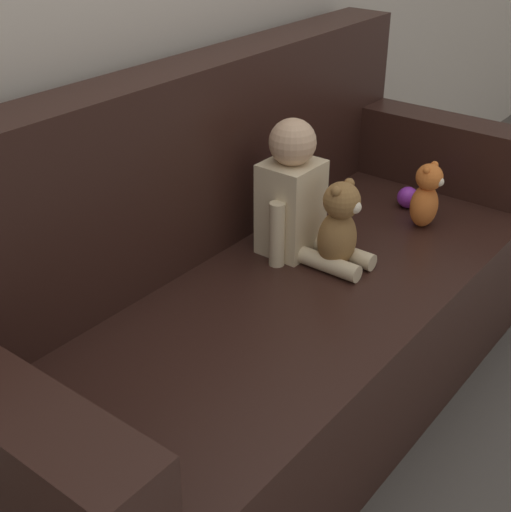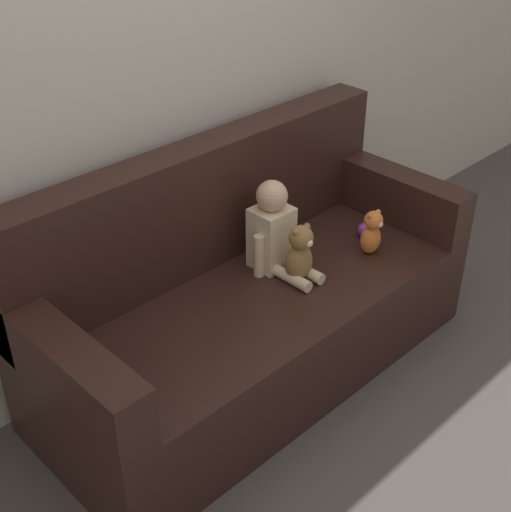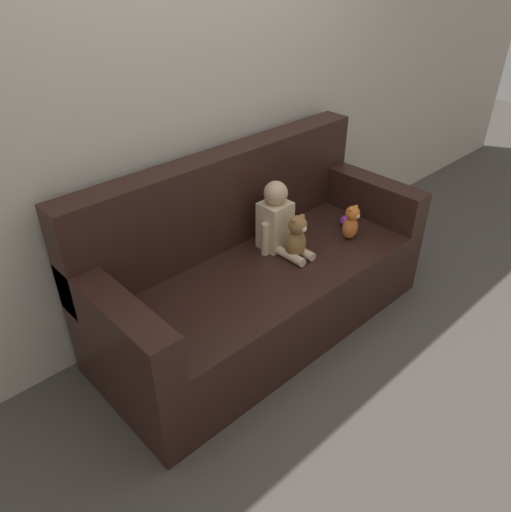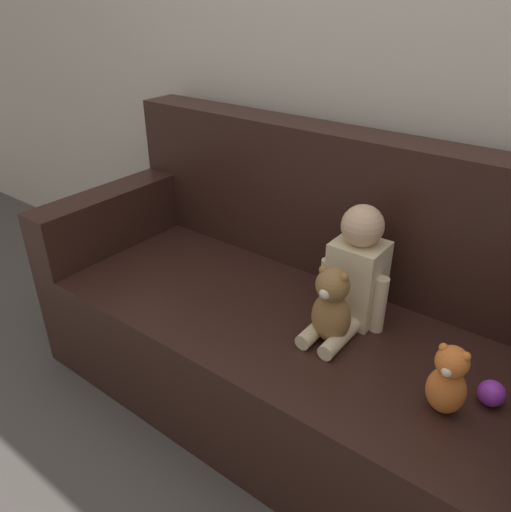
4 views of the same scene
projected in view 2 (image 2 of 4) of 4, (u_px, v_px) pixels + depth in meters
ground_plane at (257, 368)px, 3.36m from camera, size 12.00×12.00×0.00m
wall_back at (171, 73)px, 2.98m from camera, size 8.00×0.05×2.60m
couch at (247, 301)px, 3.21m from camera, size 2.04×0.86×1.04m
person_baby at (274, 232)px, 3.17m from camera, size 0.25×0.35×0.43m
teddy_bear_brown at (300, 254)px, 3.10m from camera, size 0.13×0.13×0.28m
plush_toy_side at (372, 233)px, 3.31m from camera, size 0.11×0.10×0.22m
toy_ball at (365, 230)px, 3.47m from camera, size 0.08×0.08×0.08m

